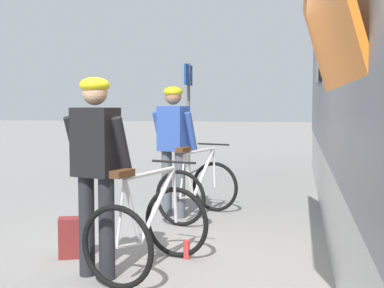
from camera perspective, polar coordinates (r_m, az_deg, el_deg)
The scene contains 9 objects.
ground_plane at distance 5.13m, azimuth -0.91°, elevation -13.01°, with size 80.00×80.00×0.00m, color gray.
cyclist_near_in_dark at distance 4.65m, azimuth -10.39°, elevation -1.59°, with size 0.66×0.42×1.76m.
cyclist_far_in_blue at distance 7.06m, azimuth -2.04°, elevation 0.50°, with size 0.66×0.46×1.76m.
bicycle_near_silver at distance 4.84m, azimuth -4.70°, elevation -9.13°, with size 0.97×1.22×0.99m.
bicycle_far_white at distance 7.04m, azimuth 0.69°, elevation -4.86°, with size 0.98×1.22×0.99m.
backpack_on_platform at distance 5.45m, azimuth -12.78°, elevation -9.87°, with size 0.28×0.18×0.40m, color maroon.
water_bottle_near_the_bikes at distance 5.29m, azimuth -0.58°, elevation -11.39°, with size 0.06×0.06×0.19m, color red.
water_bottle_by_the_backpack at distance 5.69m, azimuth -12.29°, elevation -10.12°, with size 0.06×0.06×0.23m, color silver.
platform_sign_post at distance 11.35m, azimuth -0.40°, elevation 4.84°, with size 0.08×0.70×2.40m.
Camera 1 is at (1.06, -4.77, 1.53)m, focal length 49.15 mm.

